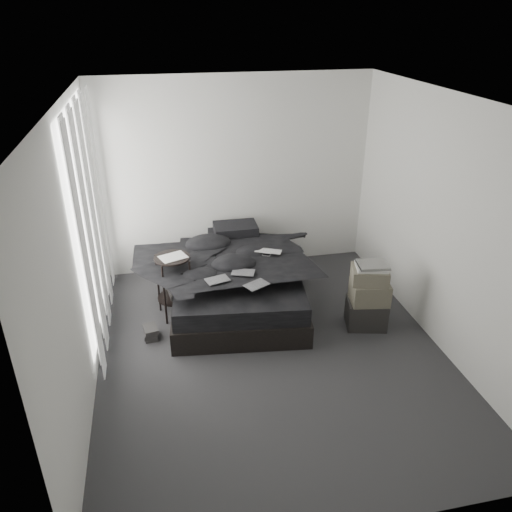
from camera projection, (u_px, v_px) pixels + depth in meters
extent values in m
cube|color=#2F2E31|center=(271.00, 351.00, 5.35)|extent=(3.60, 4.20, 0.01)
cube|color=white|center=(276.00, 101.00, 4.18)|extent=(3.60, 4.20, 0.01)
cube|color=silver|center=(236.00, 176.00, 6.60)|extent=(3.60, 0.01, 2.60)
cube|color=silver|center=(357.00, 389.00, 2.93)|extent=(3.60, 0.01, 2.60)
cube|color=silver|center=(77.00, 259.00, 4.44)|extent=(0.01, 4.20, 2.60)
cube|color=silver|center=(444.00, 226.00, 5.10)|extent=(0.01, 4.20, 2.60)
cube|color=white|center=(87.00, 216.00, 5.20)|extent=(0.02, 2.00, 2.30)
cube|color=white|center=(93.00, 222.00, 5.25)|extent=(0.06, 2.12, 2.48)
cube|color=black|center=(238.00, 294.00, 6.15)|extent=(1.74, 2.16, 0.27)
cube|color=black|center=(237.00, 277.00, 6.04)|extent=(1.68, 2.10, 0.21)
imported|color=black|center=(237.00, 262.00, 5.89)|extent=(1.67, 1.87, 0.23)
cube|color=black|center=(231.00, 238.00, 6.65)|extent=(0.65, 0.48, 0.14)
cube|color=black|center=(236.00, 229.00, 6.58)|extent=(0.57, 0.40, 0.13)
imported|color=silver|center=(267.00, 248.00, 5.95)|extent=(0.38, 0.32, 0.03)
cube|color=black|center=(217.00, 274.00, 5.39)|extent=(0.29, 0.22, 0.01)
cube|color=black|center=(243.00, 266.00, 5.54)|extent=(0.29, 0.24, 0.01)
cube|color=black|center=(257.00, 278.00, 5.29)|extent=(0.30, 0.26, 0.01)
cylinder|color=black|center=(174.00, 287.00, 5.83)|extent=(0.49, 0.49, 0.76)
cube|color=white|center=(173.00, 257.00, 5.65)|extent=(0.35, 0.31, 0.02)
cube|color=black|center=(151.00, 332.00, 5.53)|extent=(0.15, 0.21, 0.14)
cube|color=black|center=(366.00, 313.00, 5.72)|extent=(0.51, 0.43, 0.32)
cube|color=#5D5949|center=(370.00, 292.00, 5.58)|extent=(0.46, 0.39, 0.25)
cube|color=#5D5949|center=(370.00, 275.00, 5.49)|extent=(0.46, 0.41, 0.17)
cube|color=silver|center=(372.00, 267.00, 5.45)|extent=(0.39, 0.34, 0.03)
cube|color=silver|center=(373.00, 265.00, 5.42)|extent=(0.35, 0.30, 0.03)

